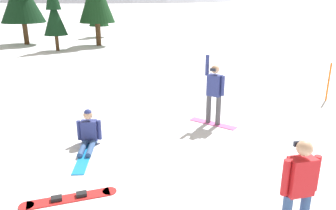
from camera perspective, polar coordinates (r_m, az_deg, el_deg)
name	(u,v)px	position (r m, az deg, el deg)	size (l,w,h in m)	color
snowboarder_foreground	(299,189)	(5.61, 21.45, -13.23)	(1.61, 0.58, 1.70)	red
snowboarder_midground	(214,92)	(9.84, 7.89, 2.13)	(0.97, 1.42, 2.07)	pink
snowboarder_background	(88,134)	(8.78, -13.49, -4.92)	(1.06, 1.79, 0.93)	#335184
loose_snowboard_far_spare	(69,198)	(6.87, -16.52, -14.98)	(1.83, 0.51, 0.09)	red
trail_marker_pole	(329,82)	(13.39, 25.75, 3.55)	(0.06, 0.06, 1.40)	orange
pine_tree_tall	(98,9)	(31.51, -11.87, 15.70)	(1.78, 1.78, 4.44)	#472D19
pine_tree_young	(54,12)	(24.38, -18.93, 14.88)	(1.57, 1.57, 4.80)	#472D19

